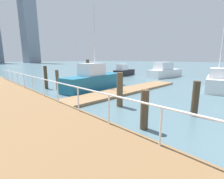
{
  "coord_description": "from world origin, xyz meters",
  "views": [
    {
      "loc": [
        -6.66,
        3.84,
        2.64
      ],
      "look_at": [
        -0.18,
        10.46,
        0.81
      ],
      "focal_mm": 24.79,
      "sensor_mm": 36.0,
      "label": 1
    }
  ],
  "objects_px": {
    "moored_boat_0": "(95,79)",
    "moored_boat_2": "(217,81)",
    "moored_boat_1": "(165,71)",
    "moored_boat_3": "(124,71)"
  },
  "relations": [
    {
      "from": "moored_boat_0",
      "to": "moored_boat_2",
      "type": "xyz_separation_m",
      "value": [
        6.98,
        -7.92,
        -0.05
      ]
    },
    {
      "from": "moored_boat_1",
      "to": "moored_boat_2",
      "type": "relative_size",
      "value": 0.72
    },
    {
      "from": "moored_boat_0",
      "to": "moored_boat_1",
      "type": "xyz_separation_m",
      "value": [
        13.06,
        0.0,
        -0.0
      ]
    },
    {
      "from": "moored_boat_2",
      "to": "moored_boat_0",
      "type": "bearing_deg",
      "value": 131.4
    },
    {
      "from": "moored_boat_0",
      "to": "moored_boat_2",
      "type": "bearing_deg",
      "value": -48.6
    },
    {
      "from": "moored_boat_3",
      "to": "moored_boat_0",
      "type": "bearing_deg",
      "value": -151.32
    },
    {
      "from": "moored_boat_1",
      "to": "moored_boat_3",
      "type": "height_order",
      "value": "moored_boat_1"
    },
    {
      "from": "moored_boat_0",
      "to": "moored_boat_3",
      "type": "xyz_separation_m",
      "value": [
        10.55,
        5.77,
        -0.15
      ]
    },
    {
      "from": "moored_boat_0",
      "to": "moored_boat_1",
      "type": "bearing_deg",
      "value": 0.01
    },
    {
      "from": "moored_boat_1",
      "to": "moored_boat_0",
      "type": "bearing_deg",
      "value": -179.99
    }
  ]
}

